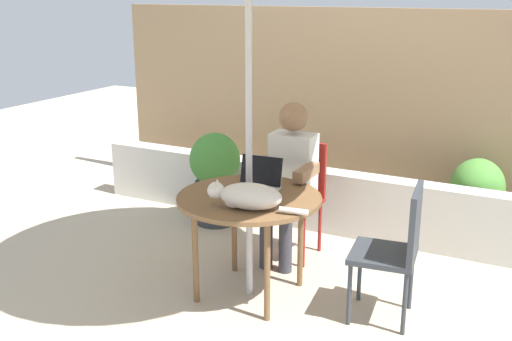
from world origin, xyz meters
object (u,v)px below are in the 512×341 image
object	(u,v)px
person_seated	(289,174)
cat	(247,196)
potted_plant_by_chair	(476,195)
laptop	(259,180)
patio_table	(249,205)
chair_empty	(398,243)
chair_occupied	(297,189)
potted_plant_near_fence	(215,174)

from	to	relation	value
person_seated	cat	xyz separation A→B (m)	(0.10, -0.88, 0.11)
person_seated	potted_plant_by_chair	xyz separation A→B (m)	(1.24, 1.04, -0.30)
laptop	cat	world-z (taller)	laptop
patio_table	chair_empty	bearing A→B (deg)	6.91
cat	potted_plant_by_chair	size ratio (longest dim) A/B	0.91
patio_table	potted_plant_by_chair	world-z (taller)	patio_table
cat	potted_plant_by_chair	world-z (taller)	cat
chair_empty	laptop	xyz separation A→B (m)	(-1.00, 0.05, 0.26)
chair_occupied	chair_empty	bearing A→B (deg)	-35.13
chair_empty	potted_plant_by_chair	size ratio (longest dim) A/B	1.26
person_seated	laptop	size ratio (longest dim) A/B	3.88
patio_table	chair_occupied	size ratio (longest dim) A/B	1.08
potted_plant_near_fence	patio_table	bearing A→B (deg)	-49.58
patio_table	person_seated	distance (m)	0.65
cat	potted_plant_by_chair	xyz separation A→B (m)	(1.14, 1.92, -0.41)
cat	potted_plant_near_fence	xyz separation A→B (m)	(-1.00, 1.28, -0.35)
potted_plant_near_fence	person_seated	bearing A→B (deg)	-24.16
cat	patio_table	bearing A→B (deg)	114.33
patio_table	chair_empty	xyz separation A→B (m)	(0.98, 0.12, -0.13)
patio_table	laptop	bearing A→B (deg)	95.57
chair_empty	potted_plant_near_fence	bearing A→B (deg)	153.54
patio_table	laptop	size ratio (longest dim) A/B	3.05
chair_occupied	cat	world-z (taller)	chair_occupied
patio_table	person_seated	xyz separation A→B (m)	(0.00, 0.65, 0.04)
chair_empty	laptop	size ratio (longest dim) A/B	2.81
chair_empty	patio_table	bearing A→B (deg)	-173.09
person_seated	laptop	distance (m)	0.49
patio_table	cat	distance (m)	0.29
chair_empty	potted_plant_by_chair	bearing A→B (deg)	80.68
chair_occupied	cat	bearing A→B (deg)	-84.37
chair_occupied	potted_plant_near_fence	size ratio (longest dim) A/B	1.08
chair_empty	laptop	bearing A→B (deg)	176.96
chair_occupied	chair_empty	size ratio (longest dim) A/B	1.00
potted_plant_near_fence	chair_occupied	bearing A→B (deg)	-15.26
potted_plant_near_fence	chair_empty	bearing A→B (deg)	-26.46
person_seated	cat	distance (m)	0.89
chair_occupied	person_seated	bearing A→B (deg)	-90.00
laptop	potted_plant_by_chair	bearing A→B (deg)	50.48
chair_occupied	person_seated	world-z (taller)	person_seated
patio_table	chair_empty	world-z (taller)	chair_empty
chair_empty	potted_plant_near_fence	world-z (taller)	chair_empty
chair_empty	potted_plant_near_fence	xyz separation A→B (m)	(-1.88, 0.94, -0.07)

